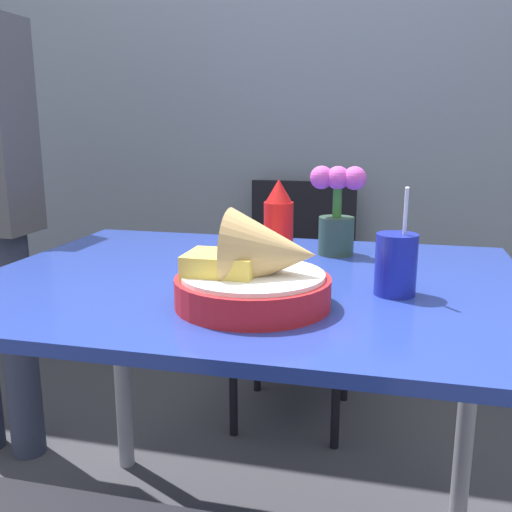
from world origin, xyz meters
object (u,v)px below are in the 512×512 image
at_px(ketchup_bottle, 278,230).
at_px(drink_cup, 396,266).
at_px(food_basket, 259,273).
at_px(flower_vase, 337,211).
at_px(chair_far_window, 298,277).

xyz_separation_m(ketchup_bottle, drink_cup, (0.24, -0.08, -0.04)).
distance_m(food_basket, ketchup_bottle, 0.21).
distance_m(food_basket, flower_vase, 0.46).
relative_size(food_basket, drink_cup, 1.34).
bearing_deg(chair_far_window, flower_vase, -72.99).
bearing_deg(drink_cup, food_basket, -150.98).
relative_size(food_basket, ketchup_bottle, 1.35).
height_order(food_basket, flower_vase, flower_vase).
height_order(chair_far_window, flower_vase, flower_vase).
height_order(food_basket, ketchup_bottle, ketchup_bottle).
height_order(chair_far_window, drink_cup, drink_cup).
distance_m(ketchup_bottle, drink_cup, 0.26).
bearing_deg(chair_far_window, ketchup_bottle, -83.49).
relative_size(drink_cup, flower_vase, 0.96).
bearing_deg(ketchup_bottle, flower_vase, 67.79).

